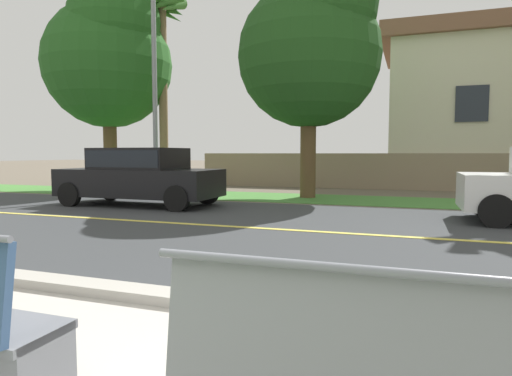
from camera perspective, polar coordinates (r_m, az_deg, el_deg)
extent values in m
plane|color=#665B4C|center=(9.37, 10.84, -4.15)|extent=(140.00, 140.00, 0.00)
cube|color=#ADA89E|center=(4.00, -1.87, -15.11)|extent=(44.00, 0.30, 0.11)
cube|color=#383A3D|center=(7.91, 9.20, -5.70)|extent=(52.00, 8.00, 0.01)
cube|color=#E0CC4C|center=(7.90, 9.20, -5.67)|extent=(48.00, 0.14, 0.01)
cube|color=#478438|center=(13.44, 13.50, -1.55)|extent=(48.00, 2.80, 0.02)
cube|color=slate|center=(2.81, -26.24, -20.63)|extent=(0.14, 0.40, 0.45)
cube|color=slate|center=(1.71, 19.70, -19.53)|extent=(1.89, 0.12, 0.52)
cylinder|color=slate|center=(1.61, 19.97, -10.49)|extent=(1.97, 0.04, 0.04)
cube|color=black|center=(3.73, -30.10, -17.52)|extent=(0.09, 0.24, 0.07)
cube|color=black|center=(12.21, -14.83, 0.71)|extent=(4.30, 1.76, 0.72)
cube|color=black|center=(12.18, -14.89, 3.62)|extent=(2.24, 1.58, 0.60)
cube|color=black|center=(12.18, -14.89, 3.71)|extent=(2.15, 1.62, 0.43)
cylinder|color=black|center=(10.67, -10.23, -1.36)|extent=(0.64, 0.18, 0.64)
cylinder|color=black|center=(12.15, -6.31, -0.61)|extent=(0.64, 0.18, 0.64)
cylinder|color=black|center=(12.57, -23.01, -0.77)|extent=(0.64, 0.18, 0.64)
cylinder|color=black|center=(13.85, -18.32, -0.18)|extent=(0.64, 0.18, 0.64)
cylinder|color=black|center=(9.41, 28.66, -2.63)|extent=(0.64, 0.18, 0.64)
cylinder|color=black|center=(11.06, 27.28, -1.59)|extent=(0.64, 0.18, 0.64)
cylinder|color=gray|center=(15.44, -13.00, 13.08)|extent=(0.16, 0.16, 7.46)
cylinder|color=brown|center=(17.74, -18.34, 4.55)|extent=(0.50, 0.50, 2.96)
sphere|color=#23561E|center=(18.05, -18.60, 14.94)|extent=(4.74, 4.74, 4.74)
sphere|color=#23561E|center=(17.75, -17.88, 19.85)|extent=(3.32, 3.32, 3.32)
cylinder|color=brown|center=(13.91, 6.76, 4.38)|extent=(0.49, 0.49, 2.75)
sphere|color=#1E4719|center=(14.23, 6.88, 16.65)|extent=(4.40, 4.40, 4.40)
sphere|color=#1E4719|center=(14.15, 8.96, 22.23)|extent=(3.08, 3.08, 3.08)
cylinder|color=brown|center=(17.23, -11.93, 11.45)|extent=(0.32, 0.32, 7.02)
cone|color=#427A33|center=(17.70, -10.77, 22.09)|extent=(0.44, 1.64, 1.07)
cone|color=#427A33|center=(18.13, -10.76, 21.66)|extent=(1.64, 1.20, 1.07)
cone|color=#427A33|center=(18.35, -12.07, 21.43)|extent=(1.64, 1.20, 1.07)
cone|color=#427A33|center=(18.15, -13.41, 21.60)|extent=(0.44, 1.64, 1.07)
cone|color=#427A33|center=(17.72, -13.49, 22.03)|extent=(1.64, 1.20, 1.07)
cone|color=#427A33|center=(17.49, -12.15, 22.29)|extent=(1.64, 1.20, 1.07)
cube|color=gray|center=(17.90, 12.65, 2.17)|extent=(13.00, 0.36, 1.40)
cube|color=#232833|center=(17.93, 26.17, 9.78)|extent=(1.10, 0.06, 1.30)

